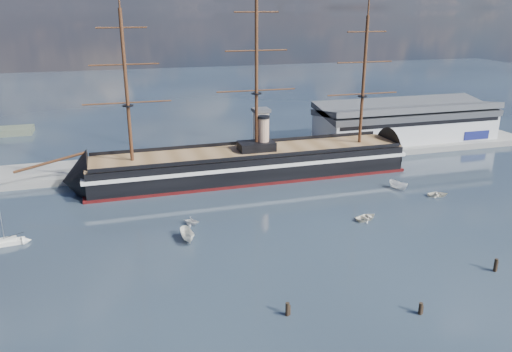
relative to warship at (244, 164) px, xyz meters
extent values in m
plane|color=#1B222D|center=(5.98, -20.00, -4.04)|extent=(600.00, 600.00, 0.00)
cube|color=slate|center=(15.98, 16.00, -4.04)|extent=(180.00, 18.00, 2.00)
cube|color=#B7BABC|center=(63.98, 20.00, 2.96)|extent=(62.00, 20.00, 10.00)
cube|color=#3F4247|center=(63.98, 20.00, 8.56)|extent=(63.00, 21.00, 2.00)
cube|color=silver|center=(8.98, 13.00, 4.96)|extent=(4.00, 4.00, 14.00)
cube|color=#3F4247|center=(8.98, 13.00, 12.46)|extent=(5.00, 5.00, 1.00)
cube|color=black|center=(1.73, 0.00, -0.04)|extent=(88.14, 16.79, 7.00)
cube|color=silver|center=(1.73, 0.00, 1.16)|extent=(90.14, 17.05, 1.00)
cube|color=#400B0C|center=(1.73, 0.00, -3.69)|extent=(90.14, 17.01, 0.90)
cone|color=black|center=(-44.77, 0.00, -0.34)|extent=(14.14, 15.81, 15.68)
cone|color=black|center=(48.23, 0.00, -0.34)|extent=(11.14, 15.78, 15.68)
cube|color=brown|center=(1.73, 0.00, 3.56)|extent=(88.13, 15.51, 0.40)
cube|color=black|center=(3.73, 0.00, 4.96)|extent=(10.05, 6.09, 2.50)
cylinder|color=tan|center=(5.73, 0.00, 8.46)|extent=(3.20, 3.20, 9.00)
cylinder|color=#381E0F|center=(-50.27, 0.00, 4.96)|extent=(17.76, 0.86, 4.43)
cylinder|color=#381E0F|center=(-30.27, 0.00, 22.76)|extent=(0.90, 0.90, 38.00)
cylinder|color=#381E0F|center=(3.73, 0.00, 24.76)|extent=(0.90, 0.90, 42.00)
cylinder|color=#381E0F|center=(35.73, 0.00, 21.76)|extent=(0.90, 0.90, 36.00)
cube|color=silver|center=(-57.10, -27.18, -3.60)|extent=(6.81, 2.76, 0.88)
cube|color=silver|center=(-57.10, -27.18, -2.89)|extent=(3.68, 1.85, 0.71)
cylinder|color=#B2B2B7|center=(-57.54, -27.18, 1.70)|extent=(0.14, 0.14, 9.70)
imported|color=white|center=(-21.62, -35.77, -4.04)|extent=(7.68, 3.33, 2.99)
imported|color=white|center=(19.18, -36.31, -4.04)|extent=(2.42, 3.70, 1.61)
imported|color=silver|center=(-19.56, -27.98, -4.04)|extent=(5.11, 6.25, 2.12)
imported|color=white|center=(44.01, -28.06, -4.04)|extent=(1.84, 3.44, 1.53)
imported|color=white|center=(36.94, -20.68, -4.04)|extent=(7.28, 4.52, 2.73)
cylinder|color=black|center=(-10.77, -66.43, -4.04)|extent=(0.64, 0.64, 2.96)
cylinder|color=black|center=(9.43, -72.00, -4.04)|extent=(0.64, 0.64, 2.70)
cylinder|color=black|center=(30.40, -64.10, -4.04)|extent=(0.64, 0.64, 3.21)
camera|label=1|loc=(-34.36, -129.41, 41.74)|focal=35.00mm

